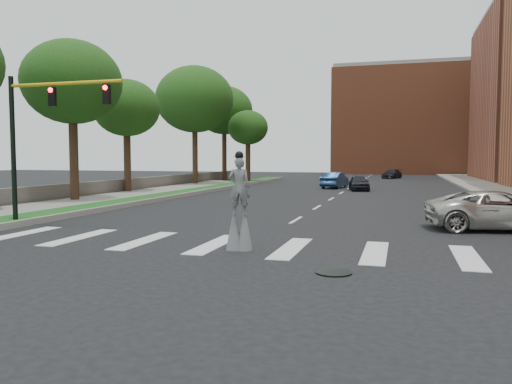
% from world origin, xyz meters
% --- Properties ---
extents(ground_plane, '(160.00, 160.00, 0.00)m').
position_xyz_m(ground_plane, '(0.00, 0.00, 0.00)').
color(ground_plane, black).
rests_on(ground_plane, ground).
extents(grass_median, '(2.00, 60.00, 0.25)m').
position_xyz_m(grass_median, '(-11.50, 20.00, 0.12)').
color(grass_median, '#154C18').
rests_on(grass_median, ground).
extents(median_curb, '(0.20, 60.00, 0.28)m').
position_xyz_m(median_curb, '(-10.45, 20.00, 0.14)').
color(median_curb, gray).
rests_on(median_curb, ground).
extents(sidewalk_left, '(4.00, 60.00, 0.18)m').
position_xyz_m(sidewalk_left, '(-14.50, 10.00, 0.09)').
color(sidewalk_left, gray).
rests_on(sidewalk_left, ground).
extents(stone_wall, '(0.50, 56.00, 1.10)m').
position_xyz_m(stone_wall, '(-17.00, 22.00, 0.55)').
color(stone_wall, '#56514A').
rests_on(stone_wall, ground).
extents(manhole, '(0.90, 0.90, 0.04)m').
position_xyz_m(manhole, '(3.00, -2.00, 0.02)').
color(manhole, black).
rests_on(manhole, ground).
extents(building_backdrop, '(26.00, 14.00, 18.00)m').
position_xyz_m(building_backdrop, '(6.00, 78.00, 9.00)').
color(building_backdrop, '#AA5635').
rests_on(building_backdrop, ground).
extents(traffic_signal, '(5.30, 0.23, 6.20)m').
position_xyz_m(traffic_signal, '(-9.78, 3.00, 4.15)').
color(traffic_signal, black).
rests_on(traffic_signal, ground).
extents(stilt_performer, '(0.83, 0.58, 3.05)m').
position_xyz_m(stilt_performer, '(-0.20, 0.31, 1.23)').
color(stilt_performer, '#352015').
rests_on(stilt_performer, ground).
extents(suv_crossing, '(5.88, 3.34, 1.55)m').
position_xyz_m(suv_crossing, '(8.35, 7.17, 0.77)').
color(suv_crossing, beige).
rests_on(suv_crossing, ground).
extents(car_near, '(2.22, 4.08, 1.32)m').
position_xyz_m(car_near, '(1.10, 29.54, 0.66)').
color(car_near, black).
rests_on(car_near, ground).
extents(car_mid, '(2.19, 4.66, 1.48)m').
position_xyz_m(car_mid, '(-1.33, 32.32, 0.74)').
color(car_mid, navy).
rests_on(car_mid, ground).
extents(car_far, '(2.99, 4.53, 1.22)m').
position_xyz_m(car_far, '(3.42, 55.57, 0.61)').
color(car_far, black).
rests_on(car_far, ground).
extents(tree_2, '(6.18, 6.18, 10.20)m').
position_xyz_m(tree_2, '(-15.38, 12.99, 7.54)').
color(tree_2, '#352015').
rests_on(tree_2, ground).
extents(tree_3, '(5.25, 5.25, 8.97)m').
position_xyz_m(tree_3, '(-16.30, 20.98, 6.69)').
color(tree_3, '#352015').
rests_on(tree_3, ground).
extents(tree_4, '(7.93, 7.93, 12.11)m').
position_xyz_m(tree_4, '(-15.73, 33.21, 8.71)').
color(tree_4, '#352015').
rests_on(tree_4, ground).
extents(tree_5, '(6.81, 6.81, 11.38)m').
position_xyz_m(tree_5, '(-15.93, 42.61, 8.45)').
color(tree_5, '#352015').
rests_on(tree_5, ground).
extents(tree_6, '(4.46, 4.46, 8.03)m').
position_xyz_m(tree_6, '(-11.77, 38.77, 6.06)').
color(tree_6, '#352015').
rests_on(tree_6, ground).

